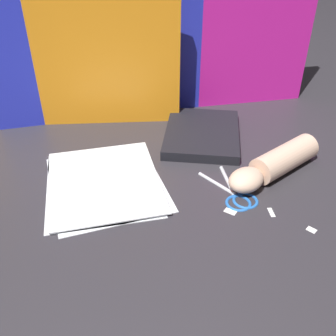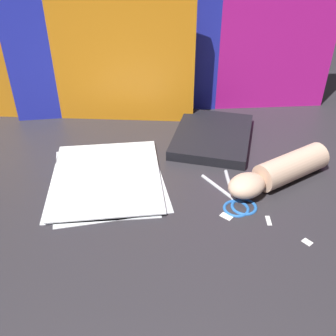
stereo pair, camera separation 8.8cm
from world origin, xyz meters
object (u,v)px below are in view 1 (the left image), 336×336
at_px(paper_stack, 104,182).
at_px(scissors, 236,195).
at_px(book_closed, 202,134).
at_px(hand_forearm, 275,164).

xyz_separation_m(paper_stack, scissors, (0.29, -0.12, -0.00)).
bearing_deg(book_closed, hand_forearm, -62.62).
height_order(scissors, hand_forearm, hand_forearm).
relative_size(scissors, hand_forearm, 0.63).
xyz_separation_m(book_closed, scissors, (-0.01, -0.27, -0.01)).
distance_m(paper_stack, scissors, 0.31).
bearing_deg(paper_stack, book_closed, 27.15).
distance_m(book_closed, hand_forearm, 0.24).
xyz_separation_m(paper_stack, book_closed, (0.29, 0.15, 0.01)).
relative_size(book_closed, hand_forearm, 1.12).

